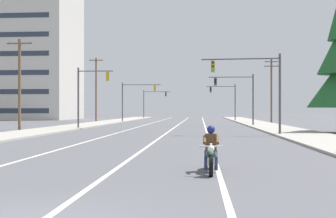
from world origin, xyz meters
TOP-DOWN VIEW (x-y plane):
  - lane_stripe_center at (0.29, 45.00)m, footprint 0.16×100.00m
  - lane_stripe_left at (-3.84, 45.00)m, footprint 0.16×100.00m
  - lane_stripe_right at (3.65, 45.00)m, footprint 0.16×100.00m
  - sidewalk_kerb_right at (10.79, 40.00)m, footprint 4.40×110.00m
  - sidewalk_kerb_left at (-10.79, 40.00)m, footprint 4.40×110.00m
  - motorcycle_with_rider at (3.41, 6.61)m, footprint 0.70×2.19m
  - traffic_signal_near_right at (7.33, 25.47)m, footprint 6.01×0.55m
  - traffic_signal_near_left at (-8.21, 34.54)m, footprint 3.64×0.41m
  - traffic_signal_mid_right at (7.85, 43.44)m, footprint 5.35×0.40m
  - traffic_signal_mid_left at (-7.28, 57.66)m, footprint 6.07×0.57m
  - traffic_signal_far_right at (7.56, 63.49)m, footprint 4.89×0.40m
  - traffic_signal_far_left at (-7.48, 83.01)m, footprint 5.78×0.55m
  - utility_pole_left_near at (-13.46, 30.32)m, footprint 2.39×0.26m
  - utility_pole_right_far at (13.48, 54.89)m, footprint 2.11×0.26m
  - utility_pole_left_far at (-13.49, 58.45)m, footprint 2.21×0.26m
  - apartment_building_far_left_block at (-34.27, 74.52)m, footprint 24.10×16.28m

SIDE VIEW (x-z plane):
  - lane_stripe_center at x=0.29m, z-range 0.00..0.01m
  - lane_stripe_left at x=-3.84m, z-range 0.00..0.01m
  - lane_stripe_right at x=3.65m, z-range 0.00..0.01m
  - sidewalk_kerb_right at x=10.79m, z-range 0.00..0.14m
  - sidewalk_kerb_left at x=-10.79m, z-range 0.00..0.14m
  - motorcycle_with_rider at x=3.41m, z-range -0.14..1.32m
  - traffic_signal_near_left at x=-8.21m, z-range 0.92..7.12m
  - traffic_signal_far_right at x=7.56m, z-range 1.00..7.20m
  - traffic_signal_mid_right at x=7.85m, z-range 1.03..7.23m
  - traffic_signal_far_left at x=-7.48m, z-range 1.05..7.25m
  - traffic_signal_near_right at x=7.33m, z-range 1.07..7.27m
  - traffic_signal_mid_left at x=-7.28m, z-range 1.07..7.27m
  - utility_pole_left_near at x=-13.46m, z-range 0.23..8.67m
  - utility_pole_right_far at x=13.48m, z-range 0.34..9.70m
  - utility_pole_left_far at x=-13.49m, z-range 0.22..10.46m
  - apartment_building_far_left_block at x=-34.27m, z-range 0.00..31.75m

